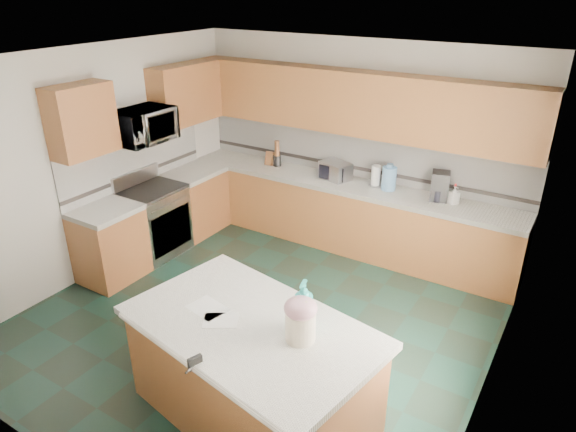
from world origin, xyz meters
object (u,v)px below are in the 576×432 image
Objects in this scene: soap_bottle_island at (304,306)px; knife_block at (270,158)px; island_top at (251,327)px; coffee_maker at (440,186)px; toaster_oven at (335,171)px; treat_jar at (300,326)px; island_base at (253,373)px.

soap_bottle_island reaches higher than knife_block.
coffee_maker reaches higher than island_top.
knife_block is at bearing -161.80° from toaster_oven.
treat_jar reaches higher than toaster_oven.
knife_block is at bearing 111.31° from treat_jar.
island_base is 0.74m from treat_jar.
coffee_maker is at bearing 19.45° from toaster_oven.
toaster_oven is 1.38m from coffee_maker.
island_top is at bearing 171.02° from treat_jar.
island_top is at bearing -56.10° from toaster_oven.
island_base is 3.35m from toaster_oven.
toaster_oven reaches higher than island_top.
knife_block is 0.56× the size of coffee_maker.
island_base is 9.73× the size of knife_block.
soap_bottle_island is at bearing -56.79° from knife_block.
island_base is 3.31m from coffee_maker.
knife_block is 0.50× the size of toaster_oven.
island_top is 5.08× the size of toaster_oven.
coffee_maker is (0.11, 3.04, -0.04)m from soap_bottle_island.
island_base is at bearing 0.00° from island_top.
soap_bottle_island is at bearing 93.27° from treat_jar.
soap_bottle_island is 3.27m from toaster_oven.
treat_jar is (0.42, 0.05, 0.15)m from island_top.
island_top is 3.24m from coffee_maker.
island_top is 0.48m from soap_bottle_island.
treat_jar reaches higher than knife_block.
knife_block is (-1.94, 3.17, 0.59)m from island_base.
treat_jar is 1.22× the size of knife_block.
toaster_oven is at bearing 115.86° from island_base.
island_base is 4.43× the size of soap_bottle_island.
island_base is 5.42× the size of coffee_maker.
island_top is 8.42× the size of treat_jar.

